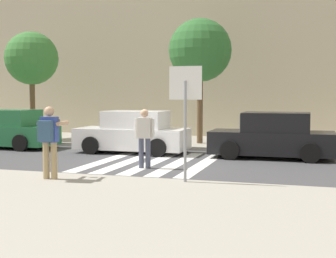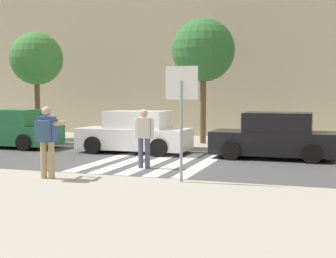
{
  "view_description": "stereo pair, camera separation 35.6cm",
  "coord_description": "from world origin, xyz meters",
  "px_view_note": "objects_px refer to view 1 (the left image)",
  "views": [
    {
      "loc": [
        4.75,
        -13.77,
        2.13
      ],
      "look_at": [
        0.6,
        -0.2,
        1.1
      ],
      "focal_mm": 50.0,
      "sensor_mm": 36.0,
      "label": 1
    },
    {
      "loc": [
        5.09,
        -13.66,
        2.13
      ],
      "look_at": [
        0.6,
        -0.2,
        1.1
      ],
      "focal_mm": 50.0,
      "sensor_mm": 36.0,
      "label": 2
    }
  ],
  "objects_px": {
    "parked_car_white": "(133,133)",
    "parked_car_black": "(273,137)",
    "parked_car_green": "(7,130)",
    "street_tree_center": "(200,51)",
    "street_tree_west": "(32,59)",
    "stop_sign": "(185,98)",
    "pedestrian_crossing": "(145,135)",
    "photographer_with_backpack": "(49,136)"
  },
  "relations": [
    {
      "from": "pedestrian_crossing",
      "to": "stop_sign",
      "type": "bearing_deg",
      "value": -52.4
    },
    {
      "from": "stop_sign",
      "to": "photographer_with_backpack",
      "type": "bearing_deg",
      "value": -168.92
    },
    {
      "from": "pedestrian_crossing",
      "to": "street_tree_west",
      "type": "distance_m",
      "value": 9.93
    },
    {
      "from": "street_tree_west",
      "to": "parked_car_black",
      "type": "bearing_deg",
      "value": -12.9
    },
    {
      "from": "parked_car_white",
      "to": "street_tree_center",
      "type": "height_order",
      "value": "street_tree_center"
    },
    {
      "from": "photographer_with_backpack",
      "to": "parked_car_green",
      "type": "xyz_separation_m",
      "value": [
        -5.83,
        6.38,
        -0.44
      ]
    },
    {
      "from": "photographer_with_backpack",
      "to": "parked_car_white",
      "type": "height_order",
      "value": "photographer_with_backpack"
    },
    {
      "from": "pedestrian_crossing",
      "to": "parked_car_green",
      "type": "distance_m",
      "value": 7.87
    },
    {
      "from": "parked_car_black",
      "to": "street_tree_center",
      "type": "bearing_deg",
      "value": 138.81
    },
    {
      "from": "pedestrian_crossing",
      "to": "parked_car_green",
      "type": "bearing_deg",
      "value": 154.92
    },
    {
      "from": "parked_car_black",
      "to": "parked_car_white",
      "type": "bearing_deg",
      "value": 180.0
    },
    {
      "from": "parked_car_green",
      "to": "parked_car_white",
      "type": "relative_size",
      "value": 1.0
    },
    {
      "from": "photographer_with_backpack",
      "to": "pedestrian_crossing",
      "type": "bearing_deg",
      "value": 67.07
    },
    {
      "from": "parked_car_white",
      "to": "pedestrian_crossing",
      "type": "bearing_deg",
      "value": -63.71
    },
    {
      "from": "parked_car_green",
      "to": "stop_sign",
      "type": "bearing_deg",
      "value": -32.66
    },
    {
      "from": "photographer_with_backpack",
      "to": "street_tree_west",
      "type": "distance_m",
      "value": 11.17
    },
    {
      "from": "photographer_with_backpack",
      "to": "street_tree_west",
      "type": "height_order",
      "value": "street_tree_west"
    },
    {
      "from": "parked_car_white",
      "to": "parked_car_green",
      "type": "bearing_deg",
      "value": -180.0
    },
    {
      "from": "stop_sign",
      "to": "street_tree_center",
      "type": "relative_size",
      "value": 0.52
    },
    {
      "from": "pedestrian_crossing",
      "to": "parked_car_green",
      "type": "height_order",
      "value": "pedestrian_crossing"
    },
    {
      "from": "photographer_with_backpack",
      "to": "parked_car_black",
      "type": "xyz_separation_m",
      "value": [
        4.69,
        6.38,
        -0.44
      ]
    },
    {
      "from": "stop_sign",
      "to": "parked_car_black",
      "type": "height_order",
      "value": "stop_sign"
    },
    {
      "from": "photographer_with_backpack",
      "to": "street_tree_center",
      "type": "relative_size",
      "value": 0.34
    },
    {
      "from": "stop_sign",
      "to": "street_tree_center",
      "type": "distance_m",
      "value": 8.9
    },
    {
      "from": "stop_sign",
      "to": "parked_car_black",
      "type": "distance_m",
      "value": 6.11
    },
    {
      "from": "pedestrian_crossing",
      "to": "photographer_with_backpack",
      "type": "bearing_deg",
      "value": -112.93
    },
    {
      "from": "photographer_with_backpack",
      "to": "pedestrian_crossing",
      "type": "distance_m",
      "value": 3.32
    },
    {
      "from": "parked_car_green",
      "to": "street_tree_center",
      "type": "xyz_separation_m",
      "value": [
        7.34,
        2.78,
        3.22
      ]
    },
    {
      "from": "street_tree_west",
      "to": "street_tree_center",
      "type": "height_order",
      "value": "street_tree_center"
    },
    {
      "from": "photographer_with_backpack",
      "to": "street_tree_center",
      "type": "distance_m",
      "value": 9.69
    },
    {
      "from": "parked_car_white",
      "to": "parked_car_black",
      "type": "height_order",
      "value": "same"
    },
    {
      "from": "parked_car_white",
      "to": "stop_sign",
      "type": "bearing_deg",
      "value": -58.6
    },
    {
      "from": "pedestrian_crossing",
      "to": "street_tree_west",
      "type": "xyz_separation_m",
      "value": [
        -7.53,
        5.84,
        2.8
      ]
    },
    {
      "from": "stop_sign",
      "to": "street_tree_center",
      "type": "height_order",
      "value": "street_tree_center"
    },
    {
      "from": "parked_car_black",
      "to": "street_tree_west",
      "type": "bearing_deg",
      "value": 167.1
    },
    {
      "from": "pedestrian_crossing",
      "to": "parked_car_green",
      "type": "relative_size",
      "value": 0.42
    },
    {
      "from": "street_tree_center",
      "to": "stop_sign",
      "type": "bearing_deg",
      "value": -79.07
    },
    {
      "from": "pedestrian_crossing",
      "to": "street_tree_center",
      "type": "distance_m",
      "value": 6.8
    },
    {
      "from": "pedestrian_crossing",
      "to": "parked_car_black",
      "type": "relative_size",
      "value": 0.42
    },
    {
      "from": "parked_car_white",
      "to": "parked_car_black",
      "type": "bearing_deg",
      "value": -0.0
    },
    {
      "from": "parked_car_white",
      "to": "parked_car_black",
      "type": "relative_size",
      "value": 1.0
    },
    {
      "from": "parked_car_green",
      "to": "parked_car_black",
      "type": "xyz_separation_m",
      "value": [
        10.52,
        0.0,
        0.0
      ]
    }
  ]
}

